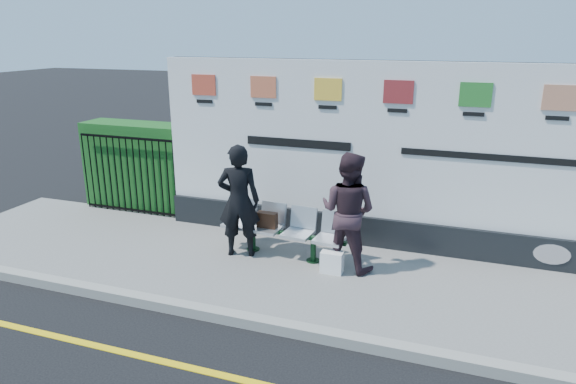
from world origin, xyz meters
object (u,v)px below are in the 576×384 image
object	(u,v)px
billboard	(394,171)
bench	(282,243)
woman_left	(239,201)
woman_right	(348,211)

from	to	relation	value
billboard	bench	bearing A→B (deg)	-148.79
billboard	woman_left	size ratio (longest dim) A/B	4.44
woman_right	bench	bearing A→B (deg)	8.35
billboard	woman_left	xyz separation A→B (m)	(-2.21, -1.13, -0.40)
billboard	woman_right	size ratio (longest dim) A/B	4.48
bench	woman_left	distance (m)	0.96
billboard	bench	distance (m)	2.12
bench	woman_left	xyz separation A→B (m)	(-0.65, -0.18, 0.68)
bench	billboard	bearing A→B (deg)	36.77
billboard	bench	world-z (taller)	billboard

